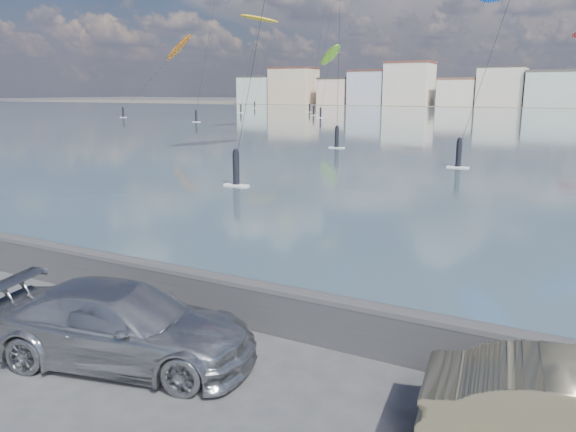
# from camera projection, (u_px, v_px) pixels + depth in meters

# --- Properties ---
(ground) EXTENTS (700.00, 700.00, 0.00)m
(ground) POSITION_uv_depth(u_px,v_px,m) (132.00, 372.00, 10.09)
(ground) COLOR #333335
(ground) RESTS_ON ground
(bay_water) EXTENTS (500.00, 177.00, 0.00)m
(bay_water) POSITION_uv_depth(u_px,v_px,m) (549.00, 123.00, 88.36)
(bay_water) COLOR #405D68
(bay_water) RESTS_ON ground
(seawall) EXTENTS (400.00, 0.36, 1.08)m
(seawall) POSITION_uv_depth(u_px,v_px,m) (219.00, 295.00, 12.27)
(seawall) COLOR #28282B
(seawall) RESTS_ON ground
(car_silver) EXTENTS (5.38, 3.23, 1.46)m
(car_silver) POSITION_uv_depth(u_px,v_px,m) (122.00, 325.00, 10.32)
(car_silver) COLOR #A2A5A9
(car_silver) RESTS_ON ground
(kitesurfer_0) EXTENTS (9.80, 15.44, 23.23)m
(kitesurfer_0) POSITION_uv_depth(u_px,v_px,m) (259.00, 19.00, 134.25)
(kitesurfer_0) COLOR #BF8C19
(kitesurfer_0) RESTS_ON ground
(kitesurfer_4) EXTENTS (9.48, 15.92, 16.58)m
(kitesurfer_4) POSITION_uv_depth(u_px,v_px,m) (178.00, 48.00, 112.62)
(kitesurfer_4) COLOR orange
(kitesurfer_4) RESTS_ON ground
(kitesurfer_19) EXTENTS (8.73, 16.79, 14.34)m
(kitesurfer_19) POSITION_uv_depth(u_px,v_px,m) (330.00, 56.00, 114.00)
(kitesurfer_19) COLOR #8CD826
(kitesurfer_19) RESTS_ON ground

